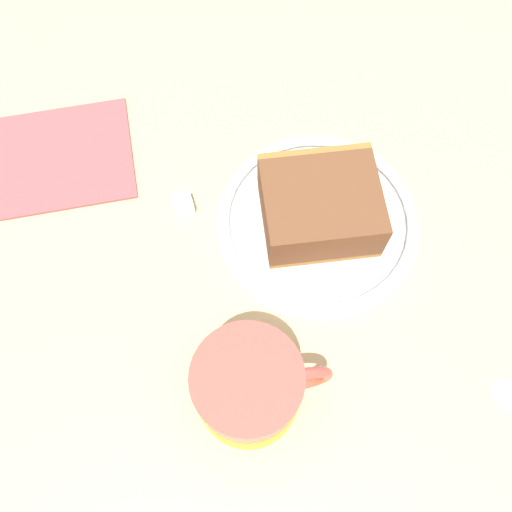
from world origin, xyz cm
name	(u,v)px	position (x,y,z in cm)	size (l,w,h in cm)	color
ground_plane	(302,264)	(0.00, 0.00, -1.57)	(126.85, 126.85, 3.14)	tan
small_plate	(318,221)	(-2.91, 2.13, 0.81)	(18.80, 18.80, 1.65)	white
cake_slice	(320,206)	(-3.18, 2.15, 3.16)	(10.00, 11.02, 4.84)	#9E662D
tea_mug	(249,390)	(11.34, -7.54, 4.41)	(7.98, 10.44, 9.58)	#BF4C3F
folded_napkin	(65,156)	(-15.72, -20.13, 0.30)	(11.95, 13.00, 0.60)	#B24C4C
sugar_cube	(183,205)	(-7.36, -9.68, 0.87)	(1.74, 1.74, 1.74)	white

